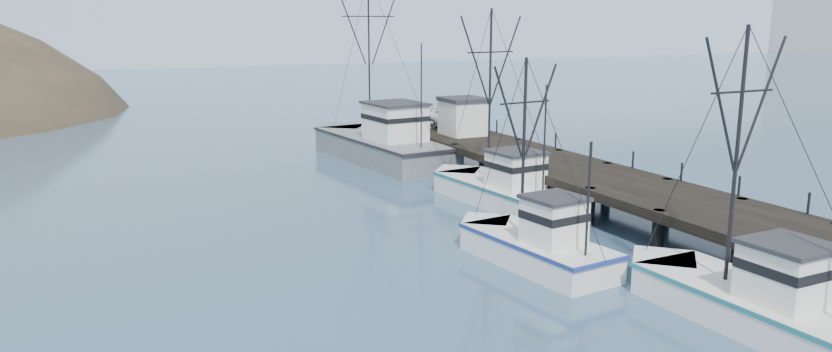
{
  "coord_description": "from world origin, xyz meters",
  "views": [
    {
      "loc": [
        -12.5,
        -18.93,
        10.54
      ],
      "look_at": [
        3.48,
        15.32,
        2.5
      ],
      "focal_mm": 32.0,
      "sensor_mm": 36.0,
      "label": 1
    }
  ],
  "objects_px": {
    "trawler_near": "(747,299)",
    "pickup_truck": "(451,116)",
    "work_vessel": "(380,144)",
    "trawler_far": "(498,188)",
    "pier_shed": "(463,116)",
    "pier": "(572,172)",
    "trawler_mid": "(533,246)"
  },
  "relations": [
    {
      "from": "pier",
      "to": "trawler_far",
      "type": "distance_m",
      "value": 4.55
    },
    {
      "from": "trawler_near",
      "to": "trawler_mid",
      "type": "relative_size",
      "value": 1.15
    },
    {
      "from": "trawler_near",
      "to": "trawler_mid",
      "type": "distance_m",
      "value": 9.14
    },
    {
      "from": "work_vessel",
      "to": "pickup_truck",
      "type": "height_order",
      "value": "work_vessel"
    },
    {
      "from": "trawler_near",
      "to": "trawler_mid",
      "type": "xyz_separation_m",
      "value": [
        -3.3,
        8.53,
        -0.0
      ]
    },
    {
      "from": "trawler_mid",
      "to": "pier_shed",
      "type": "xyz_separation_m",
      "value": [
        8.73,
        22.45,
        2.6
      ]
    },
    {
      "from": "trawler_far",
      "to": "work_vessel",
      "type": "relative_size",
      "value": 0.67
    },
    {
      "from": "trawler_near",
      "to": "pier_shed",
      "type": "height_order",
      "value": "trawler_near"
    },
    {
      "from": "trawler_near",
      "to": "pickup_truck",
      "type": "relative_size",
      "value": 1.91
    },
    {
      "from": "trawler_mid",
      "to": "work_vessel",
      "type": "xyz_separation_m",
      "value": [
        3.26,
        25.54,
        0.41
      ]
    },
    {
      "from": "pier",
      "to": "pier_shed",
      "type": "relative_size",
      "value": 13.75
    },
    {
      "from": "pier",
      "to": "trawler_mid",
      "type": "relative_size",
      "value": 4.73
    },
    {
      "from": "work_vessel",
      "to": "pier_shed",
      "type": "relative_size",
      "value": 5.33
    },
    {
      "from": "trawler_mid",
      "to": "work_vessel",
      "type": "relative_size",
      "value": 0.54
    },
    {
      "from": "work_vessel",
      "to": "trawler_far",
      "type": "bearing_deg",
      "value": -85.6
    },
    {
      "from": "trawler_near",
      "to": "trawler_far",
      "type": "xyz_separation_m",
      "value": [
        1.14,
        18.74,
        0.0
      ]
    },
    {
      "from": "pier",
      "to": "pier_shed",
      "type": "height_order",
      "value": "pier_shed"
    },
    {
      "from": "trawler_far",
      "to": "pickup_truck",
      "type": "xyz_separation_m",
      "value": [
        5.61,
        16.73,
        1.96
      ]
    },
    {
      "from": "trawler_mid",
      "to": "pier_shed",
      "type": "bearing_deg",
      "value": 68.76
    },
    {
      "from": "pier_shed",
      "to": "work_vessel",
      "type": "bearing_deg",
      "value": 150.53
    },
    {
      "from": "trawler_mid",
      "to": "pickup_truck",
      "type": "distance_m",
      "value": 28.82
    },
    {
      "from": "pier",
      "to": "trawler_near",
      "type": "height_order",
      "value": "trawler_near"
    },
    {
      "from": "trawler_mid",
      "to": "work_vessel",
      "type": "distance_m",
      "value": 25.75
    },
    {
      "from": "trawler_near",
      "to": "pier_shed",
      "type": "bearing_deg",
      "value": 80.06
    },
    {
      "from": "work_vessel",
      "to": "pier_shed",
      "type": "bearing_deg",
      "value": -29.47
    },
    {
      "from": "pier",
      "to": "pier_shed",
      "type": "xyz_separation_m",
      "value": [
        0.0,
        13.5,
        1.73
      ]
    },
    {
      "from": "trawler_far",
      "to": "work_vessel",
      "type": "bearing_deg",
      "value": 94.4
    },
    {
      "from": "trawler_far",
      "to": "work_vessel",
      "type": "xyz_separation_m",
      "value": [
        -1.18,
        15.33,
        0.41
      ]
    },
    {
      "from": "pier",
      "to": "pier_shed",
      "type": "distance_m",
      "value": 13.61
    },
    {
      "from": "pier",
      "to": "work_vessel",
      "type": "bearing_deg",
      "value": 108.24
    },
    {
      "from": "pier_shed",
      "to": "trawler_near",
      "type": "bearing_deg",
      "value": -99.94
    },
    {
      "from": "trawler_near",
      "to": "work_vessel",
      "type": "relative_size",
      "value": 0.63
    }
  ]
}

